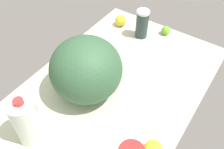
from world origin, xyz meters
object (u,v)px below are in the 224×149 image
object	(u,v)px
lime_near_front	(20,107)
lemon_by_jug	(121,21)
milk_jug	(27,121)
lime_beside_bowl	(166,30)
shaker_bottle	(142,24)
watermelon	(86,69)
lemon_far_back	(153,149)

from	to	relation	value
lime_near_front	lemon_by_jug	bearing A→B (deg)	-1.21
lime_near_front	milk_jug	bearing A→B (deg)	-112.02
lime_beside_bowl	lemon_by_jug	xyz separation A→B (cm)	(-7.69, 26.85, 0.78)
shaker_bottle	lime_near_front	xyz separation A→B (cm)	(-76.94, 17.35, -5.88)
milk_jug	lime_near_front	size ratio (longest dim) A/B	4.52
lemon_by_jug	milk_jug	bearing A→B (deg)	-171.93
watermelon	milk_jug	distance (cm)	32.07
lime_near_front	lime_beside_bowl	size ratio (longest dim) A/B	1.01
lemon_far_back	lime_beside_bowl	distance (cm)	77.28
lemon_far_back	lemon_by_jug	bearing A→B (deg)	41.35
lime_near_front	shaker_bottle	bearing A→B (deg)	-12.71
shaker_bottle	lemon_by_jug	world-z (taller)	shaker_bottle
watermelon	lemon_far_back	xyz separation A→B (cm)	(-10.97, -40.22, -10.99)
milk_jug	lemon_far_back	distance (cm)	49.37
lime_beside_bowl	watermelon	bearing A→B (deg)	169.78
watermelon	shaker_bottle	xyz separation A→B (cm)	(50.81, 0.26, -6.00)
shaker_bottle	lemon_far_back	size ratio (longest dim) A/B	2.40
milk_jug	lime_near_front	distance (cm)	17.00
shaker_bottle	lemon_by_jug	xyz separation A→B (cm)	(2.04, 15.68, -5.11)
shaker_bottle	lemon_by_jug	distance (cm)	16.62
shaker_bottle	milk_jug	xyz separation A→B (cm)	(-82.46, 3.70, 2.62)
lime_near_front	lime_beside_bowl	distance (cm)	91.24
lime_beside_bowl	lemon_by_jug	bearing A→B (deg)	105.99
shaker_bottle	lime_beside_bowl	world-z (taller)	shaker_bottle
milk_jug	watermelon	bearing A→B (deg)	-7.12
lemon_far_back	lime_beside_bowl	xyz separation A→B (cm)	(71.50, 29.31, -0.90)
watermelon	lime_beside_bowl	distance (cm)	62.65
milk_jug	lime_near_front	bearing A→B (deg)	67.98
watermelon	lemon_by_jug	size ratio (longest dim) A/B	4.70
shaker_bottle	lime_near_front	world-z (taller)	shaker_bottle
lime_near_front	lime_beside_bowl	bearing A→B (deg)	-18.22
shaker_bottle	lime_beside_bowl	xyz separation A→B (cm)	(9.73, -11.17, -5.89)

